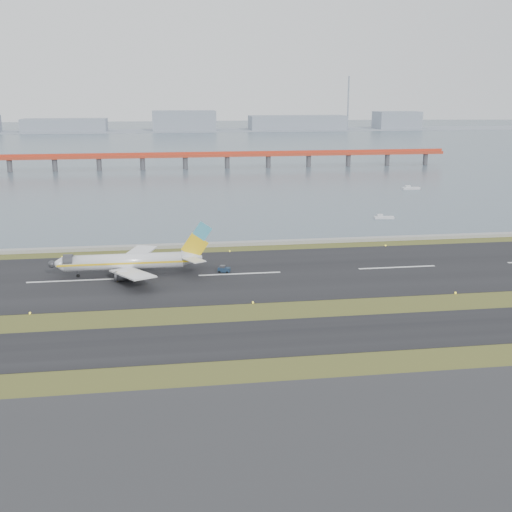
{
  "coord_description": "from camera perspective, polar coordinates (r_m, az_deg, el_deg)",
  "views": [
    {
      "loc": [
        -18.17,
        -118.81,
        43.19
      ],
      "look_at": [
        2.82,
        22.0,
        6.51
      ],
      "focal_mm": 45.0,
      "sensor_mm": 36.0,
      "label": 1
    }
  ],
  "objects": [
    {
      "name": "runway_strip",
      "position": [
        156.0,
        -1.46,
        -1.61
      ],
      "size": [
        1000.0,
        45.0,
        0.1
      ],
      "primitive_type": "cube",
      "color": "black",
      "rests_on": "ground"
    },
    {
      "name": "far_shoreline",
      "position": [
        740.42,
        -6.13,
        11.49
      ],
      "size": [
        1400.0,
        80.0,
        60.5
      ],
      "color": "gray",
      "rests_on": "ground"
    },
    {
      "name": "taxiway_strip",
      "position": [
        116.61,
        1.1,
        -7.27
      ],
      "size": [
        1000.0,
        18.0,
        0.1
      ],
      "primitive_type": "cube",
      "color": "black",
      "rests_on": "ground"
    },
    {
      "name": "workboat_far",
      "position": [
        300.02,
        13.57,
        5.89
      ],
      "size": [
        7.89,
        2.58,
        1.91
      ],
      "rotation": [
        0.0,
        0.0,
        -0.01
      ],
      "color": "silver",
      "rests_on": "ground"
    },
    {
      "name": "pushback_tug",
      "position": [
        157.18,
        -2.88,
        -1.19
      ],
      "size": [
        3.21,
        2.5,
        1.81
      ],
      "rotation": [
        0.0,
        0.0,
        -0.37
      ],
      "color": "#16283E",
      "rests_on": "ground"
    },
    {
      "name": "apron_strip",
      "position": [
        79.14,
        6.56,
        -18.69
      ],
      "size": [
        1000.0,
        50.0,
        0.1
      ],
      "primitive_type": "cube",
      "color": "#2E2E31",
      "rests_on": "ground"
    },
    {
      "name": "airliner",
      "position": [
        157.06,
        -11.09,
        -0.48
      ],
      "size": [
        38.52,
        32.89,
        12.8
      ],
      "color": "white",
      "rests_on": "ground"
    },
    {
      "name": "seawall",
      "position": [
        184.73,
        -2.6,
        1.07
      ],
      "size": [
        1000.0,
        2.5,
        1.0
      ],
      "primitive_type": "cube",
      "color": "gray",
      "rests_on": "ground"
    },
    {
      "name": "bay_water",
      "position": [
        580.7,
        -6.77,
        10.08
      ],
      "size": [
        1400.0,
        800.0,
        1.3
      ],
      "primitive_type": "cube",
      "color": "#455563",
      "rests_on": "ground"
    },
    {
      "name": "red_pier",
      "position": [
        372.51,
        -2.59,
        8.9
      ],
      "size": [
        260.0,
        5.0,
        10.2
      ],
      "color": "#BC3920",
      "rests_on": "ground"
    },
    {
      "name": "workboat_near",
      "position": [
        228.31,
        11.26,
        3.39
      ],
      "size": [
        6.9,
        3.07,
        1.62
      ],
      "rotation": [
        0.0,
        0.0,
        -0.15
      ],
      "color": "silver",
      "rests_on": "ground"
    },
    {
      "name": "ground",
      "position": [
        127.71,
        0.21,
        -5.32
      ],
      "size": [
        1000.0,
        1000.0,
        0.0
      ],
      "primitive_type": "plane",
      "color": "#3F491A",
      "rests_on": "ground"
    }
  ]
}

